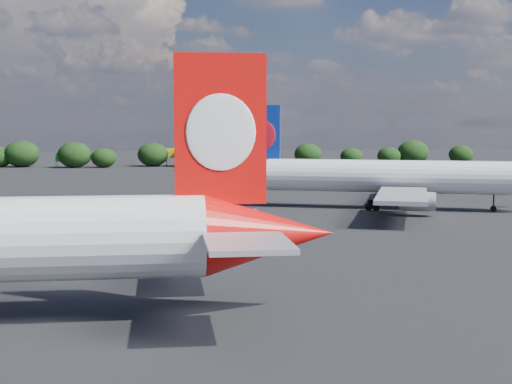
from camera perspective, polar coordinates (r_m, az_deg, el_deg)
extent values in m
plane|color=black|center=(103.27, -12.66, -2.00)|extent=(500.00, 500.00, 0.00)
cone|color=red|center=(49.29, 1.11, -3.39)|extent=(9.11, 5.77, 5.65)
cube|color=red|center=(48.31, -2.87, 5.04)|extent=(6.22, 0.65, 10.17)
ellipsoid|color=white|center=(47.98, -2.83, 4.79)|extent=(4.75, 0.29, 5.20)
ellipsoid|color=white|center=(48.65, -2.90, 4.80)|extent=(4.75, 0.29, 5.20)
cube|color=#999BA1|center=(42.84, -0.65, -4.13)|extent=(5.17, 6.84, 0.34)
cube|color=#999BA1|center=(55.07, -2.17, -1.97)|extent=(5.17, 6.84, 0.34)
cylinder|color=white|center=(112.25, 10.76, 1.24)|extent=(37.90, 18.63, 5.09)
cone|color=white|center=(115.51, -0.92, 1.45)|extent=(9.42, 7.67, 5.09)
cube|color=#0D2E96|center=(114.54, 0.56, 4.68)|extent=(5.40, 2.48, 9.16)
ellipsoid|color=red|center=(114.24, 0.53, 4.58)|extent=(4.06, 1.72, 4.68)
ellipsoid|color=red|center=(114.84, 0.60, 4.59)|extent=(4.06, 1.72, 4.68)
cube|color=#999BA1|center=(109.58, -0.59, 1.45)|extent=(6.46, 7.34, 0.31)
cube|color=#999BA1|center=(120.46, 0.66, 1.81)|extent=(6.46, 7.34, 0.31)
cube|color=#999BA1|center=(99.15, 11.62, -0.28)|extent=(13.48, 21.36, 0.56)
cube|color=#999BA1|center=(125.50, 11.91, 0.91)|extent=(13.48, 21.36, 0.56)
cylinder|color=#999BA1|center=(104.33, 12.79, -0.75)|extent=(5.73, 4.39, 2.75)
cube|color=#999BA1|center=(104.25, 12.80, -0.36)|extent=(2.20, 1.09, 1.22)
cylinder|color=#999BA1|center=(120.52, 12.82, 0.08)|extent=(5.73, 4.39, 2.75)
cube|color=#999BA1|center=(120.46, 12.83, 0.41)|extent=(2.20, 1.09, 1.22)
cylinder|color=black|center=(109.62, 9.60, -0.71)|extent=(0.37, 0.37, 2.54)
cylinder|color=black|center=(109.73, 9.59, -1.21)|extent=(1.21, 0.83, 1.12)
cylinder|color=black|center=(109.80, 9.01, -1.20)|extent=(1.21, 0.83, 1.12)
cylinder|color=black|center=(115.69, 9.78, -0.39)|extent=(0.37, 0.37, 2.54)
cylinder|color=black|center=(115.79, 9.77, -0.87)|extent=(1.21, 0.83, 1.12)
cylinder|color=black|center=(115.85, 9.22, -0.85)|extent=(1.21, 0.83, 1.12)
cylinder|color=black|center=(113.03, 18.48, -0.76)|extent=(0.32, 0.32, 2.54)
cylinder|color=black|center=(113.14, 18.46, -1.27)|extent=(0.98, 0.66, 0.92)
cube|color=#156922|center=(219.89, -14.99, 2.71)|extent=(6.00, 0.30, 2.60)
cylinder|color=#92959A|center=(220.31, -15.63, 2.12)|extent=(0.20, 0.20, 2.00)
cylinder|color=#92959A|center=(219.71, -14.33, 2.14)|extent=(0.20, 0.20, 2.00)
cube|color=yellow|center=(224.30, -7.18, 3.11)|extent=(5.00, 0.30, 3.00)
cylinder|color=#92959A|center=(224.43, -7.17, 2.40)|extent=(0.30, 0.30, 2.50)
ellipsoid|color=black|center=(228.01, -18.23, 2.93)|extent=(10.55, 8.92, 8.11)
ellipsoid|color=black|center=(220.50, -14.32, 2.90)|extent=(10.04, 8.49, 7.72)
ellipsoid|color=black|center=(219.43, -12.09, 2.69)|extent=(7.59, 6.43, 5.84)
ellipsoid|color=black|center=(222.86, -8.25, 2.99)|extent=(9.50, 8.04, 7.30)
ellipsoid|color=black|center=(220.13, -4.94, 3.24)|extent=(11.97, 10.13, 9.21)
ellipsoid|color=black|center=(224.82, -1.92, 2.93)|extent=(8.12, 6.87, 6.25)
ellipsoid|color=black|center=(223.86, 0.57, 3.12)|extent=(10.13, 8.57, 7.79)
ellipsoid|color=black|center=(229.02, 4.18, 3.04)|extent=(8.93, 7.55, 6.87)
ellipsoid|color=black|center=(228.18, 7.64, 2.83)|extent=(7.23, 6.11, 5.56)
ellipsoid|color=black|center=(231.85, 10.59, 2.86)|extent=(7.54, 6.38, 5.80)
ellipsoid|color=black|center=(236.32, 12.45, 3.12)|extent=(10.21, 8.64, 7.86)
ellipsoid|color=black|center=(241.70, 16.08, 2.89)|extent=(8.09, 6.84, 6.22)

